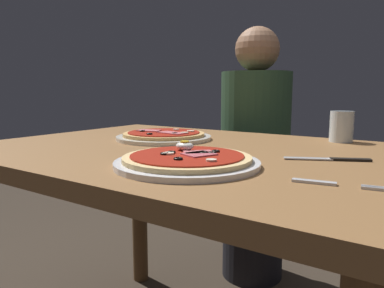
% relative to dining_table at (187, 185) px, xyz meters
% --- Properties ---
extents(dining_table, '(1.19, 0.87, 0.74)m').
position_rel_dining_table_xyz_m(dining_table, '(0.00, 0.00, 0.00)').
color(dining_table, olive).
rests_on(dining_table, ground).
extents(pizza_foreground, '(0.31, 0.31, 0.05)m').
position_rel_dining_table_xyz_m(pizza_foreground, '(0.15, -0.21, 0.12)').
color(pizza_foreground, white).
rests_on(pizza_foreground, dining_table).
extents(pizza_across_left, '(0.31, 0.31, 0.03)m').
position_rel_dining_table_xyz_m(pizza_across_left, '(-0.16, 0.09, 0.12)').
color(pizza_across_left, silver).
rests_on(pizza_across_left, dining_table).
extents(water_glass_near, '(0.07, 0.07, 0.10)m').
position_rel_dining_table_xyz_m(water_glass_near, '(0.34, 0.36, 0.15)').
color(water_glass_near, silver).
rests_on(water_glass_near, dining_table).
extents(fork, '(0.16, 0.04, 0.00)m').
position_rel_dining_table_xyz_m(fork, '(0.44, -0.20, 0.11)').
color(fork, silver).
rests_on(fork, dining_table).
extents(knife, '(0.18, 0.10, 0.01)m').
position_rel_dining_table_xyz_m(knife, '(0.39, 0.03, 0.11)').
color(knife, silver).
rests_on(knife, dining_table).
extents(diner_person, '(0.32, 0.32, 1.18)m').
position_rel_dining_table_xyz_m(diner_person, '(-0.11, 0.72, -0.06)').
color(diner_person, black).
rests_on(diner_person, ground).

